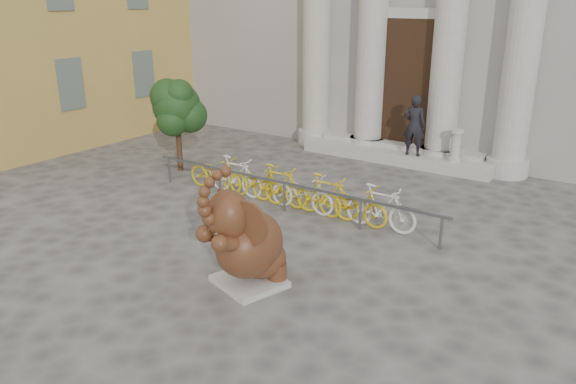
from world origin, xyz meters
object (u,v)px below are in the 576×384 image
Objects in this scene: tree at (177,107)px; elephant_statue at (247,242)px; pedestrian at (414,125)px; bike_rack at (290,188)px.

elephant_statue is at bearing -36.28° from tree.
tree is at bearing 27.31° from pedestrian.
tree is (-4.35, 0.73, 1.36)m from bike_rack.
pedestrian is at bearing 110.65° from elephant_statue.
elephant_statue is 1.26× the size of pedestrian.
tree reaches higher than bike_rack.
elephant_statue is 0.84× the size of tree.
pedestrian is (5.42, 4.15, -0.61)m from tree.
tree reaches higher than pedestrian.
elephant_statue is 7.38m from tree.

